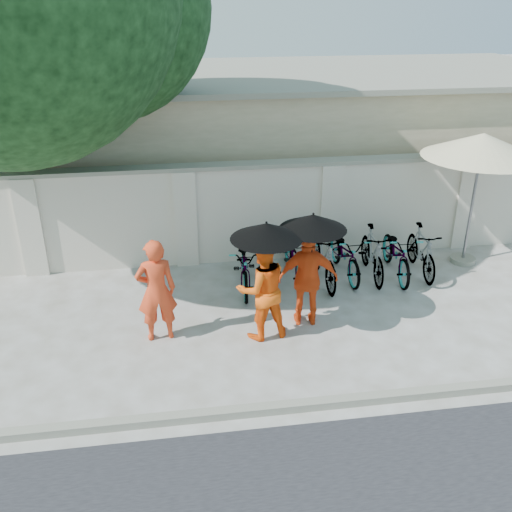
{
  "coord_description": "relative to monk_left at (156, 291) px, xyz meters",
  "views": [
    {
      "loc": [
        -1.18,
        -7.7,
        5.24
      ],
      "look_at": [
        0.12,
        0.95,
        1.1
      ],
      "focal_mm": 40.0,
      "sensor_mm": 36.0,
      "label": 1
    }
  ],
  "objects": [
    {
      "name": "bike_4",
      "position": [
        3.65,
        1.73,
        -0.42
      ],
      "size": [
        0.68,
        1.77,
        0.92
      ],
      "primitive_type": "imported",
      "rotation": [
        0.0,
        0.0,
        0.04
      ],
      "color": "slate",
      "rests_on": "ground"
    },
    {
      "name": "parasol_right",
      "position": [
        2.51,
        0.01,
        1.02
      ],
      "size": [
        1.09,
        1.09,
        1.06
      ],
      "color": "black",
      "rests_on": "ground"
    },
    {
      "name": "bike_2",
      "position": [
        2.64,
        1.74,
        -0.4
      ],
      "size": [
        0.64,
        1.81,
        0.95
      ],
      "primitive_type": "imported",
      "rotation": [
        0.0,
        0.0,
        -0.01
      ],
      "color": "slate",
      "rests_on": "ground"
    },
    {
      "name": "kerb",
      "position": [
        1.57,
        -2.08,
        -0.82
      ],
      "size": [
        40.0,
        0.16,
        0.12
      ],
      "primitive_type": "cube",
      "color": "gray",
      "rests_on": "ground"
    },
    {
      "name": "building_behind",
      "position": [
        3.57,
        6.62,
        0.72
      ],
      "size": [
        14.0,
        6.0,
        3.2
      ],
      "primitive_type": "cube",
      "color": "beige",
      "rests_on": "ground"
    },
    {
      "name": "ground",
      "position": [
        1.57,
        -0.38,
        -0.88
      ],
      "size": [
        80.0,
        80.0,
        0.0
      ],
      "primitive_type": "plane",
      "color": "#BBBBBB"
    },
    {
      "name": "bike_3",
      "position": [
        3.14,
        1.51,
        -0.34
      ],
      "size": [
        0.51,
        1.79,
        1.08
      ],
      "primitive_type": "imported",
      "rotation": [
        0.0,
        0.0,
        0.0
      ],
      "color": "slate",
      "rests_on": "ground"
    },
    {
      "name": "bike_5",
      "position": [
        4.16,
        1.6,
        -0.38
      ],
      "size": [
        0.6,
        1.7,
        1.0
      ],
      "primitive_type": "imported",
      "rotation": [
        0.0,
        0.0,
        -0.08
      ],
      "color": "slate",
      "rests_on": "ground"
    },
    {
      "name": "monk_left",
      "position": [
        0.0,
        0.0,
        0.0
      ],
      "size": [
        0.69,
        0.5,
        1.75
      ],
      "primitive_type": "imported",
      "rotation": [
        0.0,
        0.0,
        3.27
      ],
      "color": "red",
      "rests_on": "ground"
    },
    {
      "name": "bike_7",
      "position": [
        5.17,
        1.6,
        -0.39
      ],
      "size": [
        0.57,
        1.65,
        0.97
      ],
      "primitive_type": "imported",
      "rotation": [
        0.0,
        0.0,
        -0.07
      ],
      "color": "slate",
      "rests_on": "ground"
    },
    {
      "name": "parasol_center",
      "position": [
        1.72,
        -0.27,
        1.03
      ],
      "size": [
        1.11,
        1.11,
        1.05
      ],
      "color": "black",
      "rests_on": "ground"
    },
    {
      "name": "bike_6",
      "position": [
        4.67,
        1.6,
        -0.41
      ],
      "size": [
        0.78,
        1.84,
        0.94
      ],
      "primitive_type": "imported",
      "rotation": [
        0.0,
        0.0,
        -0.09
      ],
      "color": "slate",
      "rests_on": "ground"
    },
    {
      "name": "bike_1",
      "position": [
        2.13,
        1.67,
        -0.39
      ],
      "size": [
        0.65,
        1.65,
        0.97
      ],
      "primitive_type": "imported",
      "rotation": [
        0.0,
        0.0,
        -0.12
      ],
      "color": "slate",
      "rests_on": "ground"
    },
    {
      "name": "patio_umbrella",
      "position": [
        6.29,
        1.94,
        1.58
      ],
      "size": [
        2.73,
        2.73,
        2.72
      ],
      "rotation": [
        0.0,
        0.0,
        0.22
      ],
      "color": "gray",
      "rests_on": "ground"
    },
    {
      "name": "bike_0",
      "position": [
        1.62,
        1.51,
        -0.41
      ],
      "size": [
        0.77,
        1.81,
        0.93
      ],
      "primitive_type": "imported",
      "rotation": [
        0.0,
        0.0,
        -0.09
      ],
      "color": "slate",
      "rests_on": "ground"
    },
    {
      "name": "monk_right",
      "position": [
        2.49,
        0.09,
        -0.03
      ],
      "size": [
        1.04,
        0.54,
        1.7
      ],
      "primitive_type": "imported",
      "rotation": [
        0.0,
        0.0,
        3.01
      ],
      "color": "#E84915",
      "rests_on": "ground"
    },
    {
      "name": "compound_wall",
      "position": [
        2.57,
        2.82,
        0.12
      ],
      "size": [
        20.0,
        0.3,
        2.0
      ],
      "primitive_type": "cube",
      "color": "beige",
      "rests_on": "ground"
    },
    {
      "name": "monk_center",
      "position": [
        1.67,
        -0.19,
        -0.01
      ],
      "size": [
        0.95,
        0.8,
        1.74
      ],
      "primitive_type": "imported",
      "rotation": [
        0.0,
        0.0,
        3.32
      ],
      "color": "#FF5C10",
      "rests_on": "ground"
    }
  ]
}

